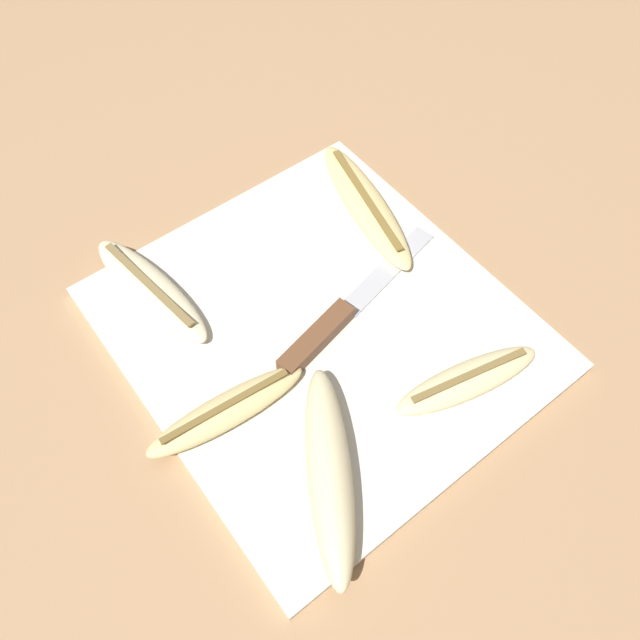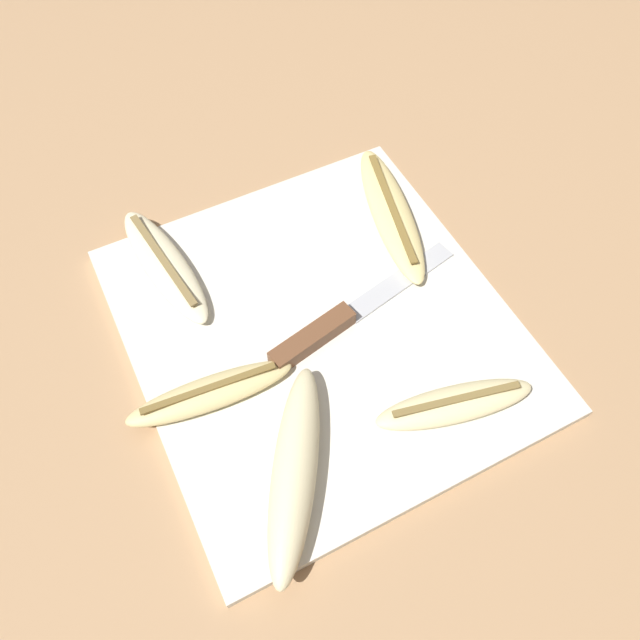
# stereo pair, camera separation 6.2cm
# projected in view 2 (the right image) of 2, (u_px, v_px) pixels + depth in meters

# --- Properties ---
(ground_plane) EXTENTS (4.00, 4.00, 0.00)m
(ground_plane) POSITION_uv_depth(u_px,v_px,m) (320.00, 331.00, 0.64)
(ground_plane) COLOR tan
(cutting_board) EXTENTS (0.40, 0.37, 0.01)m
(cutting_board) POSITION_uv_depth(u_px,v_px,m) (320.00, 328.00, 0.63)
(cutting_board) COLOR silver
(cutting_board) RESTS_ON ground_plane
(knife) EXTENTS (0.07, 0.23, 0.02)m
(knife) POSITION_uv_depth(u_px,v_px,m) (332.00, 325.00, 0.62)
(knife) COLOR brown
(knife) RESTS_ON cutting_board
(banana_bright_far) EXTENTS (0.18, 0.06, 0.02)m
(banana_bright_far) POSITION_uv_depth(u_px,v_px,m) (164.00, 265.00, 0.66)
(banana_bright_far) COLOR beige
(banana_bright_far) RESTS_ON cutting_board
(banana_spotted_left) EXTENTS (0.05, 0.16, 0.02)m
(banana_spotted_left) POSITION_uv_depth(u_px,v_px,m) (210.00, 393.00, 0.58)
(banana_spotted_left) COLOR #DBC684
(banana_spotted_left) RESTS_ON cutting_board
(banana_golden_short) EXTENTS (0.21, 0.09, 0.02)m
(banana_golden_short) POSITION_uv_depth(u_px,v_px,m) (391.00, 213.00, 0.70)
(banana_golden_short) COLOR #EDD689
(banana_golden_short) RESTS_ON cutting_board
(banana_cream_curved) EXTENTS (0.19, 0.14, 0.04)m
(banana_cream_curved) POSITION_uv_depth(u_px,v_px,m) (295.00, 470.00, 0.53)
(banana_cream_curved) COLOR beige
(banana_cream_curved) RESTS_ON cutting_board
(banana_soft_right) EXTENTS (0.07, 0.16, 0.02)m
(banana_soft_right) POSITION_uv_depth(u_px,v_px,m) (455.00, 404.00, 0.57)
(banana_soft_right) COLOR beige
(banana_soft_right) RESTS_ON cutting_board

